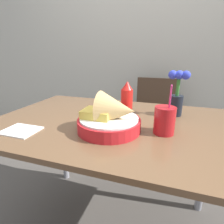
{
  "coord_description": "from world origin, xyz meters",
  "views": [
    {
      "loc": [
        0.27,
        -0.82,
        1.11
      ],
      "look_at": [
        0.01,
        -0.04,
        0.83
      ],
      "focal_mm": 28.0,
      "sensor_mm": 36.0,
      "label": 1
    }
  ],
  "objects_px": {
    "chair_far_window": "(155,115)",
    "ketchup_bottle": "(127,98)",
    "drink_cup": "(164,121)",
    "food_basket": "(111,118)",
    "flower_vase": "(177,95)"
  },
  "relations": [
    {
      "from": "chair_far_window",
      "to": "ketchup_bottle",
      "type": "relative_size",
      "value": 4.69
    },
    {
      "from": "drink_cup",
      "to": "flower_vase",
      "type": "height_order",
      "value": "flower_vase"
    },
    {
      "from": "chair_far_window",
      "to": "drink_cup",
      "type": "distance_m",
      "value": 1.01
    },
    {
      "from": "chair_far_window",
      "to": "food_basket",
      "type": "distance_m",
      "value": 1.06
    },
    {
      "from": "food_basket",
      "to": "chair_far_window",
      "type": "bearing_deg",
      "value": 82.96
    },
    {
      "from": "ketchup_bottle",
      "to": "chair_far_window",
      "type": "bearing_deg",
      "value": 80.85
    },
    {
      "from": "flower_vase",
      "to": "ketchup_bottle",
      "type": "bearing_deg",
      "value": -170.58
    },
    {
      "from": "ketchup_bottle",
      "to": "flower_vase",
      "type": "distance_m",
      "value": 0.28
    },
    {
      "from": "chair_far_window",
      "to": "food_basket",
      "type": "bearing_deg",
      "value": -97.04
    },
    {
      "from": "chair_far_window",
      "to": "drink_cup",
      "type": "height_order",
      "value": "drink_cup"
    },
    {
      "from": "ketchup_bottle",
      "to": "flower_vase",
      "type": "relative_size",
      "value": 0.75
    },
    {
      "from": "chair_far_window",
      "to": "flower_vase",
      "type": "distance_m",
      "value": 0.79
    },
    {
      "from": "chair_far_window",
      "to": "flower_vase",
      "type": "bearing_deg",
      "value": -77.3
    },
    {
      "from": "food_basket",
      "to": "ketchup_bottle",
      "type": "relative_size",
      "value": 1.53
    },
    {
      "from": "chair_far_window",
      "to": "ketchup_bottle",
      "type": "xyz_separation_m",
      "value": [
        -0.12,
        -0.73,
        0.34
      ]
    }
  ]
}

